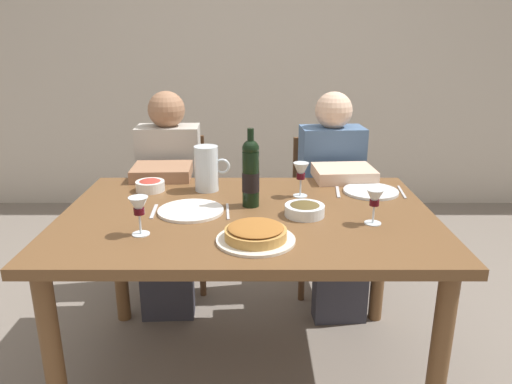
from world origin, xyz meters
TOP-DOWN VIEW (x-y plane):
  - ground_plane at (0.00, 0.00)m, footprint 8.00×8.00m
  - back_wall at (0.00, 2.33)m, footprint 8.00×0.10m
  - dining_table at (0.00, 0.00)m, footprint 1.50×1.00m
  - wine_bottle at (0.01, 0.08)m, footprint 0.07×0.07m
  - water_pitcher at (-0.19, 0.30)m, footprint 0.16×0.11m
  - baked_tart at (0.03, -0.28)m, footprint 0.28×0.28m
  - salad_bowl at (-0.45, 0.29)m, footprint 0.13×0.13m
  - olive_bowl at (0.23, -0.03)m, footprint 0.16×0.16m
  - wine_glass_left_diner at (0.48, -0.12)m, footprint 0.07×0.07m
  - wine_glass_right_diner at (0.23, 0.21)m, footprint 0.07×0.07m
  - wine_glass_centre at (-0.38, -0.22)m, footprint 0.07×0.07m
  - dinner_plate_left_setting at (-0.23, 0.01)m, footprint 0.27×0.27m
  - dinner_plate_right_setting at (0.56, 0.26)m, footprint 0.25×0.25m
  - fork_left_setting at (-0.38, 0.01)m, footprint 0.02×0.16m
  - knife_left_setting at (-0.08, 0.01)m, footprint 0.02×0.18m
  - knife_right_setting at (0.70, 0.26)m, footprint 0.03×0.18m
  - spoon_right_setting at (0.41, 0.26)m, footprint 0.03×0.16m
  - chair_left at (-0.45, 0.91)m, footprint 0.42×0.42m
  - diner_left at (-0.44, 0.67)m, footprint 0.35×0.51m
  - chair_right at (0.44, 0.87)m, footprint 0.43×0.43m
  - diner_right at (0.46, 0.64)m, footprint 0.36×0.52m

SIDE VIEW (x-z plane):
  - ground_plane at x=0.00m, z-range 0.00..0.00m
  - chair_left at x=-0.45m, z-range 0.06..0.93m
  - chair_right at x=0.44m, z-range 0.06..0.93m
  - diner_left at x=-0.44m, z-range 0.04..1.20m
  - diner_right at x=0.46m, z-range 0.04..1.20m
  - dining_table at x=0.00m, z-range 0.29..1.05m
  - fork_left_setting at x=-0.38m, z-range 0.76..0.76m
  - knife_left_setting at x=-0.08m, z-range 0.76..0.76m
  - knife_right_setting at x=0.70m, z-range 0.76..0.76m
  - spoon_right_setting at x=0.41m, z-range 0.76..0.76m
  - dinner_plate_left_setting at x=-0.23m, z-range 0.76..0.77m
  - dinner_plate_right_setting at x=0.56m, z-range 0.76..0.77m
  - olive_bowl at x=0.23m, z-range 0.76..0.81m
  - baked_tart at x=0.03m, z-range 0.76..0.82m
  - salad_bowl at x=-0.45m, z-range 0.76..0.82m
  - water_pitcher at x=-0.19m, z-range 0.75..0.95m
  - wine_glass_left_diner at x=0.48m, z-range 0.79..0.92m
  - wine_glass_centre at x=-0.38m, z-range 0.79..0.93m
  - wine_glass_right_diner at x=0.23m, z-range 0.79..0.94m
  - wine_bottle at x=0.01m, z-range 0.74..1.07m
  - back_wall at x=0.00m, z-range 0.00..2.80m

